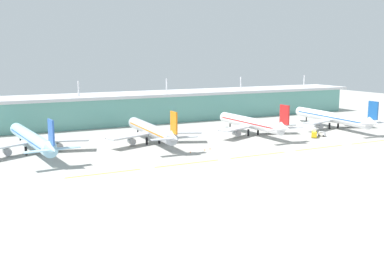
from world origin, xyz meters
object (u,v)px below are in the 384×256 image
object	(u,v)px
fuel_truck	(314,133)
baggage_cart	(322,134)
airliner_far_middle	(252,123)
safety_cone_nose_front	(190,152)
safety_cone_right_wingtip	(205,150)
airliner_farthest	(332,117)
airliner_nearest	(32,139)
airliner_near_middle	(152,131)
safety_cone_left_wingtip	(210,148)

from	to	relation	value
fuel_truck	baggage_cart	bearing A→B (deg)	2.06
airliner_far_middle	safety_cone_nose_front	world-z (taller)	airliner_far_middle
baggage_cart	safety_cone_right_wingtip	bearing A→B (deg)	-177.07
airliner_farthest	baggage_cart	bearing A→B (deg)	-143.56
baggage_cart	safety_cone_nose_front	bearing A→B (deg)	-176.33
airliner_far_middle	airliner_farthest	size ratio (longest dim) A/B	0.88
airliner_far_middle	airliner_farthest	xyz separation A→B (m)	(55.03, -2.21, 0.01)
airliner_far_middle	airliner_nearest	bearing A→B (deg)	177.67
airliner_nearest	airliner_far_middle	size ratio (longest dim) A/B	1.16
airliner_nearest	airliner_near_middle	world-z (taller)	same
airliner_near_middle	fuel_truck	bearing A→B (deg)	-14.84
airliner_nearest	airliner_farthest	world-z (taller)	same
airliner_far_middle	safety_cone_nose_front	distance (m)	55.11
airliner_far_middle	fuel_truck	distance (m)	32.99
airliner_far_middle	safety_cone_left_wingtip	distance (m)	43.99
safety_cone_nose_front	safety_cone_right_wingtip	bearing A→B (deg)	10.32
airliner_farthest	fuel_truck	distance (m)	34.19
airliner_near_middle	safety_cone_nose_front	bearing A→B (deg)	-74.01
airliner_nearest	airliner_farthest	distance (m)	166.64
airliner_near_middle	baggage_cart	world-z (taller)	airliner_near_middle
airliner_near_middle	safety_cone_right_wingtip	distance (m)	30.47
airliner_farthest	airliner_nearest	bearing A→B (deg)	177.68
airliner_farthest	fuel_truck	bearing A→B (deg)	-148.73
airliner_far_middle	safety_cone_right_wingtip	world-z (taller)	airliner_far_middle
airliner_farthest	baggage_cart	distance (m)	29.78
airliner_nearest	fuel_truck	world-z (taller)	airliner_nearest
airliner_farthest	baggage_cart	world-z (taller)	airliner_farthest
airliner_far_middle	safety_cone_right_wingtip	size ratio (longest dim) A/B	88.49
airliner_far_middle	safety_cone_nose_front	xyz separation A→B (m)	(-48.84, -24.78, -6.10)
airliner_nearest	airliner_far_middle	bearing A→B (deg)	-2.33
airliner_far_middle	baggage_cart	bearing A→B (deg)	-31.98
airliner_nearest	baggage_cart	bearing A→B (deg)	-9.59
baggage_cart	safety_cone_left_wingtip	distance (m)	69.00
safety_cone_nose_front	airliner_nearest	bearing A→B (deg)	154.92
airliner_nearest	airliner_farthest	size ratio (longest dim) A/B	1.02
fuel_truck	safety_cone_nose_front	xyz separation A→B (m)	(-74.87, -4.96, -1.91)
airliner_far_middle	fuel_truck	world-z (taller)	airliner_far_middle
safety_cone_left_wingtip	safety_cone_nose_front	xyz separation A→B (m)	(-11.33, -2.63, 0.00)
airliner_far_middle	safety_cone_left_wingtip	world-z (taller)	airliner_far_middle
safety_cone_left_wingtip	safety_cone_right_wingtip	xyz separation A→B (m)	(-3.32, -1.17, 0.00)
fuel_truck	safety_cone_left_wingtip	distance (m)	63.61
airliner_nearest	airliner_near_middle	size ratio (longest dim) A/B	1.11
airliner_far_middle	safety_cone_left_wingtip	size ratio (longest dim) A/B	88.49
fuel_truck	safety_cone_right_wingtip	bearing A→B (deg)	-177.00
airliner_farthest	baggage_cart	size ratio (longest dim) A/B	17.55
airliner_near_middle	airliner_farthest	xyz separation A→B (m)	(111.57, -4.27, 0.01)
safety_cone_left_wingtip	airliner_far_middle	bearing A→B (deg)	30.57
airliner_near_middle	safety_cone_right_wingtip	world-z (taller)	airliner_near_middle
safety_cone_right_wingtip	airliner_near_middle	bearing A→B (deg)	121.74
airliner_farthest	safety_cone_right_wingtip	world-z (taller)	airliner_farthest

